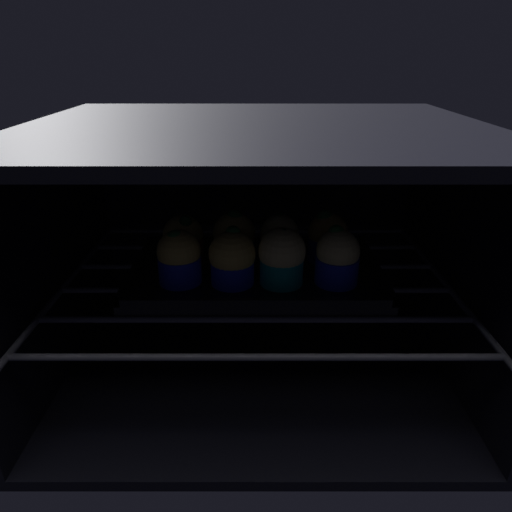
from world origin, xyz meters
The scene contains 11 objects.
oven_cavity centered at (0.00, 26.25, 17.00)cm, with size 59.00×47.00×37.00cm.
oven_rack centered at (0.00, 22.00, 13.60)cm, with size 54.80×42.00×0.80cm.
baking_tray centered at (0.00, 21.26, 14.70)cm, with size 34.93×20.97×2.20cm.
muffin_row0_col0 centered at (-10.24, 17.81, 18.78)cm, with size 5.85×5.85×7.54cm.
muffin_row0_col1 centered at (-3.14, 17.45, 18.71)cm, with size 6.27×6.27×7.91cm.
muffin_row0_col2 centered at (3.41, 17.44, 18.97)cm, with size 6.30×6.30×7.81cm.
muffin_row0_col3 centered at (10.80, 17.63, 18.82)cm, with size 5.84×5.84×8.03cm.
muffin_row1_col0 centered at (-10.64, 24.48, 18.53)cm, with size 5.86×5.86×7.47cm.
muffin_row1_col1 centered at (-3.20, 24.48, 18.82)cm, with size 6.21×6.21×8.02cm.
muffin_row1_col2 centered at (3.48, 24.95, 18.50)cm, with size 5.84×5.84×7.05cm.
muffin_row1_col3 centered at (10.53, 24.89, 18.71)cm, with size 5.86×5.86×7.84cm.
Camera 1 is at (-0.21, -37.80, 43.94)cm, focal length 32.22 mm.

